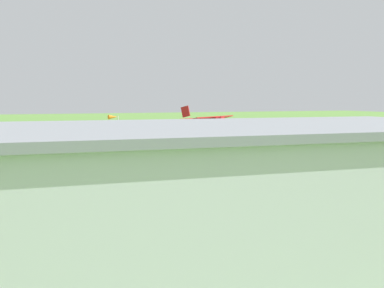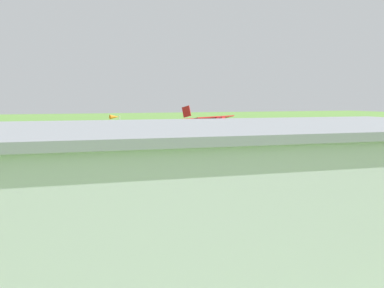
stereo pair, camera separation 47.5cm
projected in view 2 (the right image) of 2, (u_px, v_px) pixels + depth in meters
ground_plane at (124, 167)px, 52.08m from camera, size 400.00×400.00×0.00m
hangar at (213, 191)px, 22.39m from camera, size 29.09×14.62×6.47m
biplane at (205, 125)px, 55.40m from camera, size 7.99×7.31×4.06m
person_walking_on_apron at (67, 184)px, 37.70m from camera, size 0.43×0.43×1.59m
person_by_parked_cars at (261, 184)px, 37.57m from camera, size 0.41×0.41×1.66m
person_watching_takeoff at (278, 174)px, 42.45m from camera, size 0.43×0.43×1.66m
windsock at (115, 120)px, 62.02m from camera, size 1.46×0.87×5.60m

